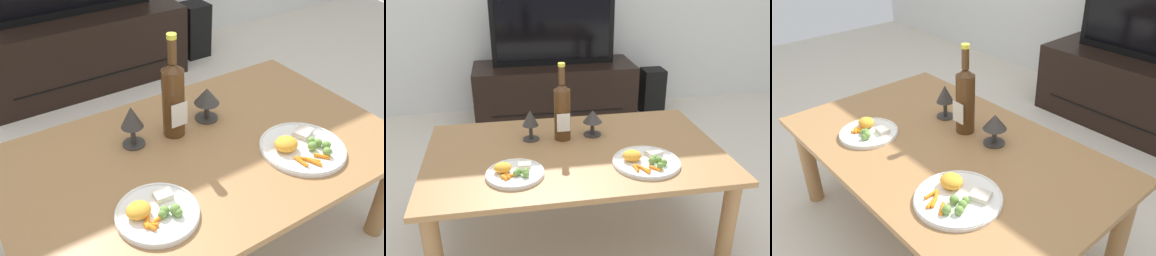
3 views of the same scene
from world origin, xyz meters
The scene contains 10 objects.
ground_plane centered at (0.00, 0.00, 0.00)m, with size 6.40×6.40×0.00m, color beige.
dining_table centered at (0.00, 0.00, 0.39)m, with size 1.36×0.83×0.45m.
tv_stand centered at (0.10, 1.52, 0.23)m, with size 1.27×0.48×0.46m.
tv_screen centered at (0.10, 1.51, 0.75)m, with size 0.96×0.05×0.59m.
floor_speaker centered at (0.93, 1.49, 0.19)m, with size 0.18×0.18×0.38m, color black.
wine_bottle centered at (-0.04, 0.14, 0.60)m, with size 0.08×0.08×0.38m.
goblet_left centered at (-0.19, 0.16, 0.56)m, with size 0.08×0.08×0.15m.
goblet_right centered at (0.12, 0.16, 0.54)m, with size 0.10×0.10×0.13m.
dinner_plate_left centered at (-0.29, -0.18, 0.47)m, with size 0.24×0.24×0.05m.
dinner_plate_right centered at (0.28, -0.18, 0.47)m, with size 0.29×0.29×0.06m.
Camera 2 is at (-0.30, -1.70, 1.32)m, focal length 38.98 mm.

